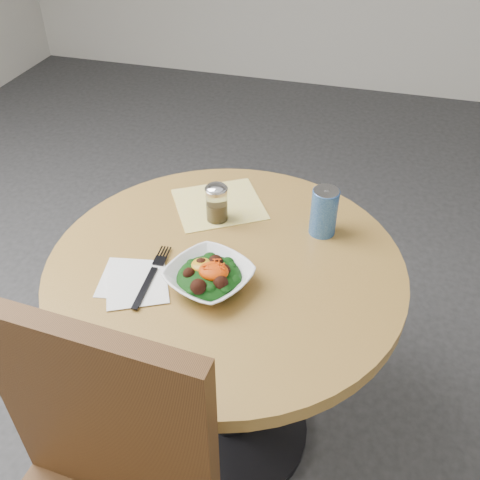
{
  "coord_description": "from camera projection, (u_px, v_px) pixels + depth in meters",
  "views": [
    {
      "loc": [
        0.31,
        -0.96,
        1.63
      ],
      "look_at": [
        0.03,
        0.02,
        0.81
      ],
      "focal_mm": 40.0,
      "sensor_mm": 36.0,
      "label": 1
    }
  ],
  "objects": [
    {
      "name": "ground",
      "position": [
        229.0,
        429.0,
        1.81
      ],
      "size": [
        6.0,
        6.0,
        0.0
      ],
      "primitive_type": "plane",
      "color": "#2C2C2F",
      "rests_on": "ground"
    },
    {
      "name": "table",
      "position": [
        227.0,
        316.0,
        1.46
      ],
      "size": [
        0.9,
        0.9,
        0.75
      ],
      "color": "black",
      "rests_on": "ground"
    },
    {
      "name": "cloth_napkin",
      "position": [
        219.0,
        204.0,
        1.53
      ],
      "size": [
        0.32,
        0.31,
        0.0
      ],
      "primitive_type": "cube",
      "rotation": [
        0.0,
        0.0,
        0.55
      ],
      "color": "#DABD0B",
      "rests_on": "table"
    },
    {
      "name": "paper_napkins",
      "position": [
        134.0,
        282.0,
        1.28
      ],
      "size": [
        0.21,
        0.2,
        0.0
      ],
      "color": "white",
      "rests_on": "table"
    },
    {
      "name": "salad_bowl",
      "position": [
        209.0,
        277.0,
        1.26
      ],
      "size": [
        0.25,
        0.25,
        0.07
      ],
      "color": "white",
      "rests_on": "table"
    },
    {
      "name": "fork",
      "position": [
        152.0,
        274.0,
        1.3
      ],
      "size": [
        0.04,
        0.23,
        0.0
      ],
      "color": "black",
      "rests_on": "table"
    },
    {
      "name": "spice_shaker",
      "position": [
        217.0,
        203.0,
        1.44
      ],
      "size": [
        0.06,
        0.06,
        0.11
      ],
      "color": "silver",
      "rests_on": "table"
    },
    {
      "name": "beverage_can",
      "position": [
        324.0,
        212.0,
        1.39
      ],
      "size": [
        0.07,
        0.07,
        0.14
      ],
      "color": "navy",
      "rests_on": "table"
    }
  ]
}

